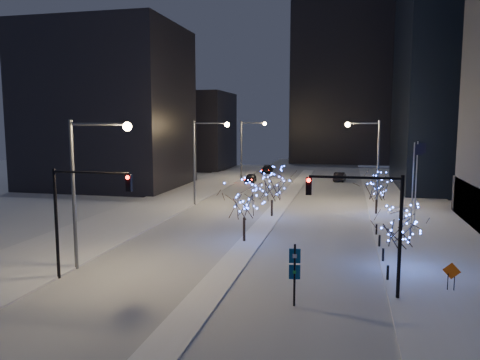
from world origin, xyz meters
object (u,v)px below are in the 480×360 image
(wayfinding_sign, at_px, (295,268))
(holiday_tree_median_far, at_px, (272,184))
(car_near, at_px, (250,178))
(holiday_tree_median_near, at_px, (244,200))
(street_lamp_w_far, at_px, (247,142))
(holiday_tree_plaza_near, at_px, (400,227))
(car_mid, at_px, (340,177))
(traffic_signal_west, at_px, (78,205))
(street_lamp_w_near, at_px, (87,173))
(street_lamp_w_mid, at_px, (203,151))
(street_lamp_east, at_px, (370,152))
(traffic_signal_east, at_px, (371,215))
(construction_sign, at_px, (452,274))
(holiday_tree_plaza_far, at_px, (377,187))
(car_far, at_px, (267,169))

(wayfinding_sign, bearing_deg, holiday_tree_median_far, 96.37)
(holiday_tree_median_far, height_order, wayfinding_sign, holiday_tree_median_far)
(car_near, bearing_deg, holiday_tree_median_near, -82.92)
(holiday_tree_median_near, height_order, wayfinding_sign, holiday_tree_median_near)
(street_lamp_w_far, xyz_separation_m, holiday_tree_plaza_near, (20.07, -45.31, -3.60))
(street_lamp_w_far, distance_m, car_mid, 16.53)
(holiday_tree_plaza_near, relative_size, wayfinding_sign, 1.24)
(holiday_tree_median_near, bearing_deg, holiday_tree_median_far, 86.92)
(traffic_signal_west, bearing_deg, street_lamp_w_far, 90.55)
(street_lamp_w_far, bearing_deg, street_lamp_w_near, -90.00)
(street_lamp_w_far, height_order, holiday_tree_median_far, street_lamp_w_far)
(traffic_signal_west, bearing_deg, street_lamp_w_mid, 91.06)
(street_lamp_w_far, height_order, street_lamp_east, same)
(holiday_tree_median_far, bearing_deg, holiday_tree_plaza_near, -54.10)
(traffic_signal_west, relative_size, car_near, 1.69)
(traffic_signal_east, xyz_separation_m, car_near, (-16.81, 48.41, -4.05))
(holiday_tree_median_far, height_order, holiday_tree_plaza_near, holiday_tree_median_far)
(street_lamp_w_near, relative_size, construction_sign, 6.07)
(holiday_tree_median_near, bearing_deg, street_lamp_w_mid, 118.23)
(car_near, distance_m, holiday_tree_median_far, 28.70)
(street_lamp_w_mid, bearing_deg, holiday_tree_median_near, -61.77)
(street_lamp_w_mid, distance_m, street_lamp_east, 19.26)
(street_lamp_w_mid, bearing_deg, traffic_signal_west, -88.94)
(car_mid, distance_m, holiday_tree_median_far, 32.88)
(car_mid, bearing_deg, traffic_signal_west, 81.54)
(street_lamp_east, height_order, wayfinding_sign, street_lamp_east)
(traffic_signal_west, distance_m, holiday_tree_plaza_far, 32.04)
(holiday_tree_median_far, relative_size, holiday_tree_plaza_far, 1.19)
(holiday_tree_median_far, bearing_deg, car_mid, 78.83)
(street_lamp_w_near, xyz_separation_m, street_lamp_w_far, (0.00, 50.00, 0.00))
(street_lamp_w_near, relative_size, holiday_tree_median_near, 1.97)
(holiday_tree_plaza_near, bearing_deg, construction_sign, -56.52)
(holiday_tree_median_near, bearing_deg, car_mid, 80.82)
(car_near, xyz_separation_m, car_mid, (14.29, 4.72, 0.05))
(street_lamp_east, relative_size, holiday_tree_median_near, 1.97)
(street_lamp_w_near, relative_size, holiday_tree_median_far, 1.91)
(car_far, relative_size, holiday_tree_plaza_near, 1.16)
(holiday_tree_median_near, distance_m, holiday_tree_median_far, 10.70)
(holiday_tree_plaza_near, height_order, construction_sign, holiday_tree_plaza_near)
(street_lamp_east, xyz_separation_m, traffic_signal_west, (-18.52, -30.00, -1.69))
(car_far, xyz_separation_m, holiday_tree_median_far, (7.71, -42.11, 2.74))
(holiday_tree_median_far, bearing_deg, street_lamp_w_far, 106.70)
(wayfinding_sign, bearing_deg, street_lamp_east, 75.07)
(street_lamp_w_near, bearing_deg, traffic_signal_west, -76.04)
(traffic_signal_east, bearing_deg, construction_sign, 22.38)
(street_lamp_east, relative_size, holiday_tree_median_far, 1.91)
(street_lamp_w_mid, height_order, car_far, street_lamp_w_mid)
(street_lamp_w_mid, relative_size, traffic_signal_west, 1.43)
(holiday_tree_median_far, bearing_deg, car_near, 106.15)
(street_lamp_w_near, xyz_separation_m, construction_sign, (22.56, 0.92, -5.36))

